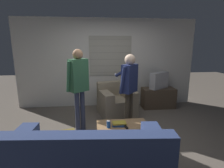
% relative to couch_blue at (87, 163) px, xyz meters
% --- Properties ---
extents(ground_plane, '(16.00, 16.00, 0.00)m').
position_rel_couch_blue_xyz_m(ground_plane, '(0.50, 1.14, -0.34)').
color(ground_plane, '#665B51').
extents(wall_back, '(5.20, 0.08, 2.55)m').
position_rel_couch_blue_xyz_m(wall_back, '(0.50, 3.17, 0.95)').
color(wall_back, silver).
rests_on(wall_back, ground_plane).
extents(couch_blue, '(2.05, 1.00, 0.88)m').
position_rel_couch_blue_xyz_m(couch_blue, '(0.00, 0.00, 0.00)').
color(couch_blue, navy).
rests_on(couch_blue, ground_plane).
extents(armchair_beige, '(1.03, 1.00, 0.83)m').
position_rel_couch_blue_xyz_m(armchair_beige, '(0.68, 2.42, 0.00)').
color(armchair_beige, gray).
rests_on(armchair_beige, ground_plane).
extents(coffee_table, '(0.92, 0.63, 0.40)m').
position_rel_couch_blue_xyz_m(coffee_table, '(0.60, 0.84, 0.03)').
color(coffee_table, '#9E754C').
rests_on(coffee_table, ground_plane).
extents(tv_stand, '(0.94, 0.44, 0.58)m').
position_rel_couch_blue_xyz_m(tv_stand, '(1.97, 2.79, -0.05)').
color(tv_stand, '#4C3D2D').
rests_on(tv_stand, ground_plane).
extents(tv, '(0.64, 0.52, 0.46)m').
position_rel_couch_blue_xyz_m(tv, '(1.97, 2.79, 0.47)').
color(tv, '#B2B2B7').
rests_on(tv, tv_stand).
extents(person_left_standing, '(0.47, 0.82, 1.73)m').
position_rel_couch_blue_xyz_m(person_left_standing, '(-0.21, 1.57, 0.75)').
color(person_left_standing, '#33384C').
rests_on(person_left_standing, ground_plane).
extents(person_right_standing, '(0.48, 0.74, 1.62)m').
position_rel_couch_blue_xyz_m(person_right_standing, '(0.86, 1.65, 0.69)').
color(person_right_standing, '#4C4233').
rests_on(person_right_standing, ground_plane).
extents(book_stack, '(0.25, 0.19, 0.06)m').
position_rel_couch_blue_xyz_m(book_stack, '(0.53, 0.88, 0.10)').
color(book_stack, '#284C89').
rests_on(book_stack, coffee_table).
extents(soda_can, '(0.07, 0.07, 0.13)m').
position_rel_couch_blue_xyz_m(soda_can, '(0.34, 0.82, 0.13)').
color(soda_can, '#194C9E').
rests_on(soda_can, coffee_table).
extents(spare_remote, '(0.07, 0.14, 0.02)m').
position_rel_couch_blue_xyz_m(spare_remote, '(0.64, 0.79, 0.08)').
color(spare_remote, black).
rests_on(spare_remote, coffee_table).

